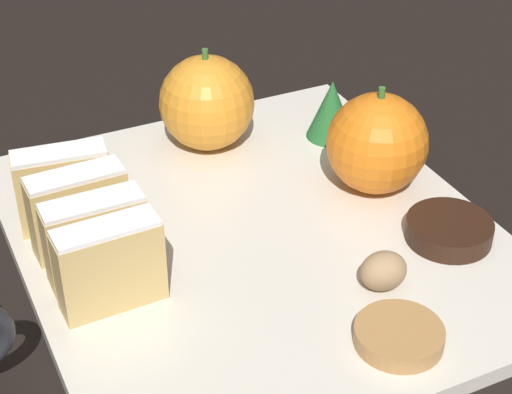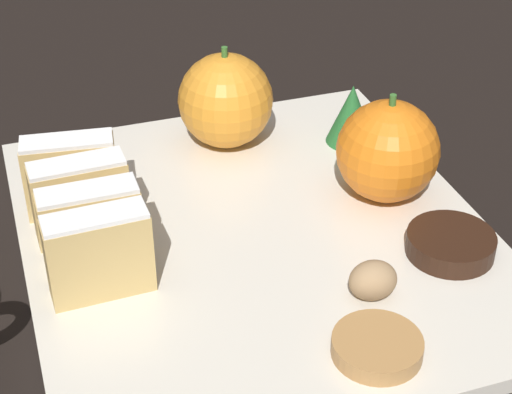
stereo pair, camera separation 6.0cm
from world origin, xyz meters
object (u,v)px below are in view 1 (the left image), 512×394
at_px(orange_near, 377,143).
at_px(walnut, 383,271).
at_px(chocolate_cookie, 449,230).
at_px(orange_far, 207,103).

relative_size(orange_near, walnut, 2.65).
distance_m(walnut, chocolate_cookie, 0.08).
xyz_separation_m(orange_near, walnut, (-0.06, -0.11, -0.03)).
height_order(orange_near, chocolate_cookie, orange_near).
bearing_deg(chocolate_cookie, walnut, -160.79).
distance_m(orange_near, chocolate_cookie, 0.09).
height_order(orange_near, walnut, orange_near).
bearing_deg(orange_far, chocolate_cookie, -62.39).
bearing_deg(orange_near, walnut, -119.37).
relative_size(walnut, chocolate_cookie, 0.52).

